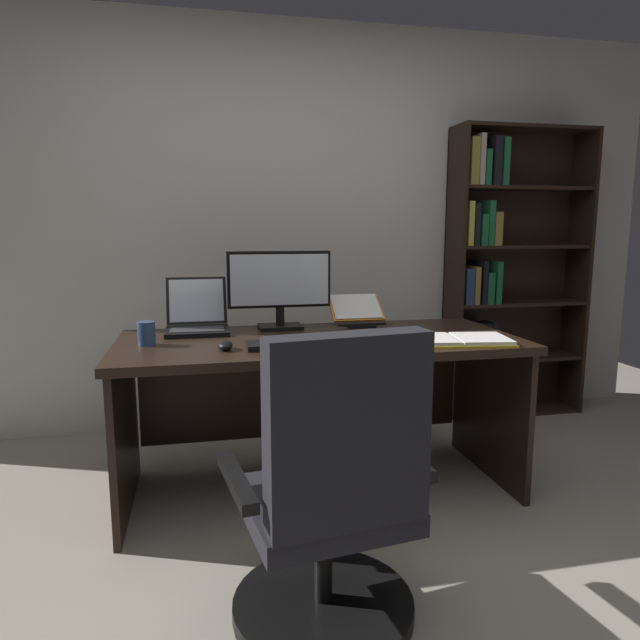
{
  "coord_description": "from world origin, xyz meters",
  "views": [
    {
      "loc": [
        -0.49,
        -1.67,
        1.26
      ],
      "look_at": [
        0.04,
        0.82,
        0.85
      ],
      "focal_mm": 31.58,
      "sensor_mm": 36.0,
      "label": 1
    }
  ],
  "objects": [
    {
      "name": "ground_plane",
      "position": [
        0.0,
        0.0,
        0.0
      ],
      "size": [
        6.8,
        6.8,
        0.0
      ],
      "primitive_type": "plane",
      "color": "#9E9384"
    },
    {
      "name": "wall_back",
      "position": [
        0.0,
        1.95,
        1.26
      ],
      "size": [
        5.13,
        0.12,
        2.52
      ],
      "primitive_type": "cube",
      "color": "beige",
      "rests_on": "ground"
    },
    {
      "name": "desk",
      "position": [
        0.05,
        0.95,
        0.56
      ],
      "size": [
        1.86,
        0.82,
        0.75
      ],
      "color": "black",
      "rests_on": "ground"
    },
    {
      "name": "bookshelf",
      "position": [
        1.47,
        1.75,
        0.94
      ],
      "size": [
        0.94,
        0.27,
        1.91
      ],
      "color": "black",
      "rests_on": "ground"
    },
    {
      "name": "office_chair",
      "position": [
        -0.12,
        -0.1,
        0.41
      ],
      "size": [
        0.66,
        0.6,
        0.98
      ],
      "rotation": [
        0.0,
        0.0,
        0.14
      ],
      "color": "black",
      "rests_on": "ground"
    },
    {
      "name": "monitor",
      "position": [
        -0.1,
        1.15,
        0.96
      ],
      "size": [
        0.53,
        0.16,
        0.4
      ],
      "color": "black",
      "rests_on": "desk"
    },
    {
      "name": "laptop",
      "position": [
        -0.51,
        1.16,
        0.81
      ],
      "size": [
        0.3,
        0.35,
        0.26
      ],
      "color": "black",
      "rests_on": "desk"
    },
    {
      "name": "keyboard",
      "position": [
        -0.1,
        0.69,
        0.77
      ],
      "size": [
        0.42,
        0.15,
        0.02
      ],
      "primitive_type": "cube",
      "color": "black",
      "rests_on": "desk"
    },
    {
      "name": "computer_mouse",
      "position": [
        -0.4,
        0.69,
        0.77
      ],
      "size": [
        0.06,
        0.1,
        0.04
      ],
      "primitive_type": "ellipsoid",
      "color": "black",
      "rests_on": "desk"
    },
    {
      "name": "reading_stand_with_book",
      "position": [
        0.32,
        1.2,
        0.83
      ],
      "size": [
        0.28,
        0.24,
        0.15
      ],
      "color": "black",
      "rests_on": "desk"
    },
    {
      "name": "open_binder",
      "position": [
        0.62,
        0.64,
        0.77
      ],
      "size": [
        0.53,
        0.33,
        0.02
      ],
      "rotation": [
        0.0,
        0.0,
        -0.15
      ],
      "color": "yellow",
      "rests_on": "desk"
    },
    {
      "name": "notepad",
      "position": [
        0.28,
        0.88,
        0.76
      ],
      "size": [
        0.18,
        0.23,
        0.01
      ],
      "primitive_type": "cube",
      "rotation": [
        0.0,
        0.0,
        0.18
      ],
      "color": "white",
      "rests_on": "desk"
    },
    {
      "name": "pen",
      "position": [
        0.3,
        0.88,
        0.77
      ],
      "size": [
        0.14,
        0.05,
        0.01
      ],
      "primitive_type": "cylinder",
      "rotation": [
        0.0,
        1.57,
        0.31
      ],
      "color": "maroon",
      "rests_on": "notepad"
    },
    {
      "name": "coffee_mug",
      "position": [
        -0.73,
        0.86,
        0.81
      ],
      "size": [
        0.08,
        0.08,
        0.11
      ],
      "primitive_type": "cylinder",
      "color": "#334C7A",
      "rests_on": "desk"
    }
  ]
}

